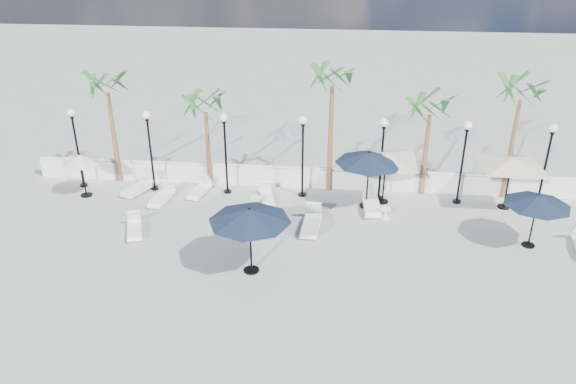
# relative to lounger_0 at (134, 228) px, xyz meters

# --- Properties ---
(ground) EXTENTS (100.00, 100.00, 0.00)m
(ground) POSITION_rel_lounger_0_xyz_m (6.53, -2.40, -0.22)
(ground) COLOR #979893
(ground) RESTS_ON ground
(balustrade) EXTENTS (26.00, 0.30, 1.01)m
(balustrade) POSITION_rel_lounger_0_xyz_m (6.53, 5.10, 0.25)
(balustrade) COLOR silver
(balustrade) RESTS_ON ground
(lamppost_0) EXTENTS (0.36, 0.36, 3.84)m
(lamppost_0) POSITION_rel_lounger_0_xyz_m (-3.97, 4.10, 2.27)
(lamppost_0) COLOR black
(lamppost_0) RESTS_ON ground
(lamppost_1) EXTENTS (0.36, 0.36, 3.84)m
(lamppost_1) POSITION_rel_lounger_0_xyz_m (-0.47, 4.10, 2.27)
(lamppost_1) COLOR black
(lamppost_1) RESTS_ON ground
(lamppost_2) EXTENTS (0.36, 0.36, 3.84)m
(lamppost_2) POSITION_rel_lounger_0_xyz_m (3.03, 4.10, 2.27)
(lamppost_2) COLOR black
(lamppost_2) RESTS_ON ground
(lamppost_3) EXTENTS (0.36, 0.36, 3.84)m
(lamppost_3) POSITION_rel_lounger_0_xyz_m (6.53, 4.10, 2.27)
(lamppost_3) COLOR black
(lamppost_3) RESTS_ON ground
(lamppost_4) EXTENTS (0.36, 0.36, 3.84)m
(lamppost_4) POSITION_rel_lounger_0_xyz_m (10.03, 4.10, 2.27)
(lamppost_4) COLOR black
(lamppost_4) RESTS_ON ground
(lamppost_5) EXTENTS (0.36, 0.36, 3.84)m
(lamppost_5) POSITION_rel_lounger_0_xyz_m (13.53, 4.10, 2.27)
(lamppost_5) COLOR black
(lamppost_5) RESTS_ON ground
(lamppost_6) EXTENTS (0.36, 0.36, 3.84)m
(lamppost_6) POSITION_rel_lounger_0_xyz_m (17.03, 4.10, 2.27)
(lamppost_6) COLOR black
(lamppost_6) RESTS_ON ground
(palm_0) EXTENTS (2.60, 2.60, 5.50)m
(palm_0) POSITION_rel_lounger_0_xyz_m (-2.47, 4.90, 4.32)
(palm_0) COLOR brown
(palm_0) RESTS_ON ground
(palm_1) EXTENTS (2.60, 2.60, 4.70)m
(palm_1) POSITION_rel_lounger_0_xyz_m (2.03, 4.90, 3.54)
(palm_1) COLOR brown
(palm_1) RESTS_ON ground
(palm_2) EXTENTS (2.60, 2.60, 6.10)m
(palm_2) POSITION_rel_lounger_0_xyz_m (7.73, 4.90, 4.90)
(palm_2) COLOR brown
(palm_2) RESTS_ON ground
(palm_3) EXTENTS (2.60, 2.60, 4.90)m
(palm_3) POSITION_rel_lounger_0_xyz_m (12.03, 4.90, 3.73)
(palm_3) COLOR brown
(palm_3) RESTS_ON ground
(palm_4) EXTENTS (2.60, 2.60, 5.70)m
(palm_4) POSITION_rel_lounger_0_xyz_m (15.73, 4.90, 4.51)
(palm_4) COLOR brown
(palm_4) RESTS_ON ground
(lounger_0) EXTENTS (1.11, 1.82, 0.65)m
(lounger_0) POSITION_rel_lounger_0_xyz_m (0.00, 0.00, 0.00)
(lounger_0) COLOR white
(lounger_0) RESTS_ON ground
(lounger_1) EXTENTS (0.88, 1.81, 0.65)m
(lounger_1) POSITION_rel_lounger_0_xyz_m (1.79, 3.78, -0.00)
(lounger_1) COLOR white
(lounger_1) RESTS_ON ground
(lounger_2) EXTENTS (1.42, 2.21, 0.79)m
(lounger_2) POSITION_rel_lounger_0_xyz_m (-1.04, 3.82, 0.05)
(lounger_2) COLOR white
(lounger_2) RESTS_ON ground
(lounger_3) EXTENTS (0.80, 1.94, 0.71)m
(lounger_3) POSITION_rel_lounger_0_xyz_m (0.26, 2.90, 0.02)
(lounger_3) COLOR white
(lounger_3) RESTS_ON ground
(lounger_4) EXTENTS (0.94, 1.78, 0.64)m
(lounger_4) POSITION_rel_lounger_0_xyz_m (4.99, 3.43, -0.00)
(lounger_4) COLOR white
(lounger_4) RESTS_ON ground
(lounger_5) EXTENTS (0.82, 2.16, 0.80)m
(lounger_5) POSITION_rel_lounger_0_xyz_m (7.14, 1.07, 0.05)
(lounger_5) COLOR white
(lounger_5) RESTS_ON ground
(lounger_6) EXTENTS (0.81, 2.18, 0.80)m
(lounger_6) POSITION_rel_lounger_0_xyz_m (9.67, 3.08, 0.05)
(lounger_6) COLOR white
(lounger_6) RESTS_ON ground
(side_table_0) EXTENTS (0.46, 0.46, 0.45)m
(side_table_0) POSITION_rel_lounger_0_xyz_m (-1.12, 3.48, 0.05)
(side_table_0) COLOR white
(side_table_0) RESTS_ON ground
(side_table_1) EXTENTS (0.52, 0.52, 0.50)m
(side_table_1) POSITION_rel_lounger_0_xyz_m (4.60, 2.66, 0.09)
(side_table_1) COLOR white
(side_table_1) RESTS_ON ground
(side_table_2) EXTENTS (0.47, 0.47, 0.46)m
(side_table_2) POSITION_rel_lounger_0_xyz_m (10.23, 2.28, 0.06)
(side_table_2) COLOR white
(side_table_2) RESTS_ON ground
(parasol_navy_left) EXTENTS (2.94, 2.94, 2.60)m
(parasol_navy_left) POSITION_rel_lounger_0_xyz_m (5.17, -2.24, 2.07)
(parasol_navy_left) COLOR black
(parasol_navy_left) RESTS_ON ground
(parasol_navy_mid) EXTENTS (2.95, 2.95, 2.64)m
(parasol_navy_mid) POSITION_rel_lounger_0_xyz_m (9.45, 3.31, 2.10)
(parasol_navy_mid) COLOR black
(parasol_navy_mid) RESTS_ON ground
(parasol_navy_right) EXTENTS (2.51, 2.51, 2.25)m
(parasol_navy_right) POSITION_rel_lounger_0_xyz_m (15.69, 0.57, 1.76)
(parasol_navy_right) COLOR black
(parasol_navy_right) RESTS_ON ground
(parasol_cream_sq_a) EXTENTS (5.23, 5.23, 2.57)m
(parasol_cream_sq_a) POSITION_rel_lounger_0_xyz_m (10.20, 3.80, 2.16)
(parasol_cream_sq_a) COLOR black
(parasol_cream_sq_a) RESTS_ON ground
(parasol_cream_sq_b) EXTENTS (5.08, 5.08, 2.55)m
(parasol_cream_sq_b) POSITION_rel_lounger_0_xyz_m (15.53, 3.80, 2.13)
(parasol_cream_sq_b) COLOR black
(parasol_cream_sq_b) RESTS_ON ground
(parasol_cream_small) EXTENTS (1.71, 1.71, 2.10)m
(parasol_cream_small) POSITION_rel_lounger_0_xyz_m (-3.40, 3.11, 1.58)
(parasol_cream_small) COLOR black
(parasol_cream_small) RESTS_ON ground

